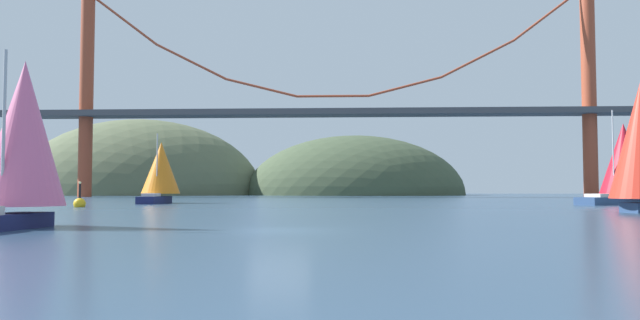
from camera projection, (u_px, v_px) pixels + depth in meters
ground_plane at (279, 231)px, 23.68m from camera, size 360.00×360.00×0.00m
headland_center at (355, 195)px, 158.15m from camera, size 59.72×44.00×32.48m
headland_left at (139, 195)px, 160.86m from camera, size 68.78×44.00×42.03m
suspension_bridge at (333, 104)px, 119.42m from camera, size 139.87×6.00×43.47m
sailboat_orange_sail at (160, 170)px, 68.60m from camera, size 4.57×7.72×8.16m
sailboat_pink_spinnaker at (21, 140)px, 25.65m from camera, size 3.85×7.16×7.64m
sailboat_crimson_sail at (623, 162)px, 63.13m from camera, size 10.10×8.26×10.23m
channel_buoy at (80, 203)px, 53.75m from camera, size 1.10×1.10×2.64m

